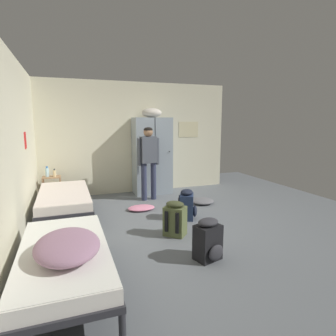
{
  "coord_description": "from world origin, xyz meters",
  "views": [
    {
      "loc": [
        -1.68,
        -4.36,
        1.77
      ],
      "look_at": [
        0.0,
        0.25,
        0.95
      ],
      "focal_mm": 30.18,
      "sensor_mm": 36.0,
      "label": 1
    }
  ],
  "objects": [
    {
      "name": "bed_left_front",
      "position": [
        -1.76,
        -1.43,
        0.38
      ],
      "size": [
        0.9,
        1.9,
        0.49
      ],
      "color": "#28282D",
      "rests_on": "ground_plane"
    },
    {
      "name": "person_traveler",
      "position": [
        0.04,
        1.64,
        0.99
      ],
      "size": [
        0.52,
        0.23,
        1.64
      ],
      "color": "#2D334C",
      "rests_on": "ground_plane"
    },
    {
      "name": "bedding_heap",
      "position": [
        -1.72,
        -1.65,
        0.59
      ],
      "size": [
        0.61,
        0.83,
        0.2
      ],
      "color": "gray",
      "rests_on": "bed_left_front"
    },
    {
      "name": "ground_plane",
      "position": [
        0.0,
        0.0,
        0.0
      ],
      "size": [
        7.91,
        7.91,
        0.0
      ],
      "primitive_type": "plane",
      "color": "slate"
    },
    {
      "name": "water_bottle",
      "position": [
        -2.09,
        2.21,
        0.67
      ],
      "size": [
        0.07,
        0.07,
        0.23
      ],
      "color": "#B2DBEA",
      "rests_on": "shelf_unit"
    },
    {
      "name": "clothes_pile_grey",
      "position": [
        1.05,
        0.96,
        0.05
      ],
      "size": [
        0.5,
        0.49,
        0.1
      ],
      "color": "slate",
      "rests_on": "ground_plane"
    },
    {
      "name": "locker_bank",
      "position": [
        0.3,
        2.19,
        0.97
      ],
      "size": [
        0.9,
        0.55,
        2.07
      ],
      "color": "#8C99A3",
      "rests_on": "ground_plane"
    },
    {
      "name": "clothes_pile_pink",
      "position": [
        -0.31,
        0.96,
        0.04
      ],
      "size": [
        0.55,
        0.38,
        0.08
      ],
      "color": "pink",
      "rests_on": "ground_plane"
    },
    {
      "name": "backpack_olive",
      "position": [
        -0.13,
        -0.45,
        0.26
      ],
      "size": [
        0.42,
        0.42,
        0.55
      ],
      "color": "#566038",
      "rests_on": "ground_plane"
    },
    {
      "name": "shelf_unit",
      "position": [
        -2.01,
        2.19,
        0.35
      ],
      "size": [
        0.38,
        0.3,
        0.57
      ],
      "color": "#99704C",
      "rests_on": "ground_plane"
    },
    {
      "name": "backpack_black",
      "position": [
        -0.03,
        -1.34,
        0.26
      ],
      "size": [
        0.37,
        0.39,
        0.55
      ],
      "color": "black",
      "rests_on": "ground_plane"
    },
    {
      "name": "backpack_navy",
      "position": [
        0.34,
        0.17,
        0.26
      ],
      "size": [
        0.4,
        0.39,
        0.55
      ],
      "color": "navy",
      "rests_on": "ground_plane"
    },
    {
      "name": "bed_left_rear",
      "position": [
        -1.76,
        1.04,
        0.38
      ],
      "size": [
        0.9,
        1.9,
        0.49
      ],
      "color": "#28282D",
      "rests_on": "ground_plane"
    },
    {
      "name": "room_backdrop",
      "position": [
        -1.19,
        1.22,
        1.35
      ],
      "size": [
        4.73,
        5.01,
        2.7
      ],
      "color": "beige",
      "rests_on": "ground_plane"
    },
    {
      "name": "lotion_bottle",
      "position": [
        -1.94,
        2.15,
        0.65
      ],
      "size": [
        0.06,
        0.06,
        0.18
      ],
      "color": "beige",
      "rests_on": "shelf_unit"
    }
  ]
}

